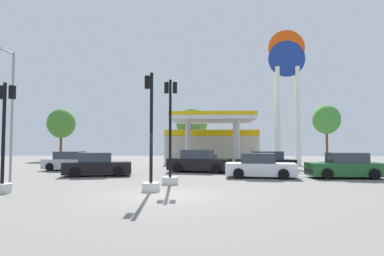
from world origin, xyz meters
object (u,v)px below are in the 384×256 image
(car_5, at_px, (260,167))
(tree_0, at_px, (61,123))
(car_0, at_px, (199,162))
(traffic_signal_0, at_px, (3,159))
(tree_1, at_px, (192,123))
(car_2, at_px, (71,162))
(car_4, at_px, (266,162))
(traffic_signal_1, at_px, (151,160))
(tree_2, at_px, (326,120))
(corner_streetlamp, at_px, (10,104))
(car_3, at_px, (345,167))
(traffic_signal_2, at_px, (170,153))
(station_pole_sign, at_px, (287,80))
(car_1, at_px, (98,165))

(car_5, bearing_deg, tree_0, 136.78)
(car_0, relative_size, traffic_signal_0, 1.05)
(tree_1, bearing_deg, car_2, -118.84)
(car_4, distance_m, traffic_signal_0, 17.17)
(car_0, xyz_separation_m, traffic_signal_1, (-1.86, -9.77, 0.61))
(car_2, distance_m, tree_2, 30.13)
(tree_0, relative_size, corner_streetlamp, 1.01)
(tree_2, bearing_deg, car_3, -107.49)
(traffic_signal_2, bearing_deg, car_5, 33.60)
(car_2, height_order, traffic_signal_2, traffic_signal_2)
(car_0, bearing_deg, car_2, 174.55)
(car_0, bearing_deg, corner_streetlamp, -136.44)
(corner_streetlamp, bearing_deg, car_0, 43.56)
(car_4, bearing_deg, traffic_signal_2, -127.92)
(car_5, relative_size, tree_0, 0.65)
(traffic_signal_1, distance_m, corner_streetlamp, 7.73)
(tree_2, bearing_deg, traffic_signal_2, -124.75)
(car_4, relative_size, tree_1, 0.67)
(car_3, xyz_separation_m, traffic_signal_1, (-10.69, -5.89, 0.65))
(tree_0, bearing_deg, traffic_signal_1, -58.24)
(car_4, bearing_deg, traffic_signal_0, -138.40)
(traffic_signal_2, height_order, tree_0, tree_0)
(station_pole_sign, distance_m, traffic_signal_0, 24.97)
(car_0, height_order, traffic_signal_2, traffic_signal_2)
(car_5, bearing_deg, car_4, 75.90)
(car_3, relative_size, tree_1, 0.64)
(car_4, xyz_separation_m, traffic_signal_1, (-6.81, -10.50, 0.66))
(tree_0, bearing_deg, station_pole_sign, -20.08)
(station_pole_sign, height_order, corner_streetlamp, station_pole_sign)
(station_pole_sign, bearing_deg, traffic_signal_0, -132.05)
(tree_0, bearing_deg, car_4, -34.75)
(car_2, relative_size, tree_1, 0.65)
(car_3, bearing_deg, car_4, 130.03)
(car_0, height_order, car_4, car_0)
(car_4, xyz_separation_m, tree_0, (-23.33, 16.18, 4.08))
(station_pole_sign, distance_m, traffic_signal_1, 20.88)
(traffic_signal_1, distance_m, tree_0, 31.57)
(car_0, distance_m, tree_2, 23.02)
(car_3, relative_size, corner_streetlamp, 0.65)
(car_3, relative_size, car_5, 0.99)
(traffic_signal_0, relative_size, tree_1, 0.69)
(car_0, relative_size, car_4, 1.09)
(station_pole_sign, bearing_deg, traffic_signal_1, -120.71)
(traffic_signal_2, xyz_separation_m, tree_1, (-0.11, 23.93, 3.11))
(car_4, relative_size, tree_2, 0.64)
(car_1, distance_m, tree_0, 23.78)
(station_pole_sign, bearing_deg, car_1, -144.58)
(car_5, distance_m, tree_1, 21.58)
(station_pole_sign, bearing_deg, traffic_signal_2, -123.32)
(car_4, xyz_separation_m, traffic_signal_0, (-12.83, -11.39, 0.72))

